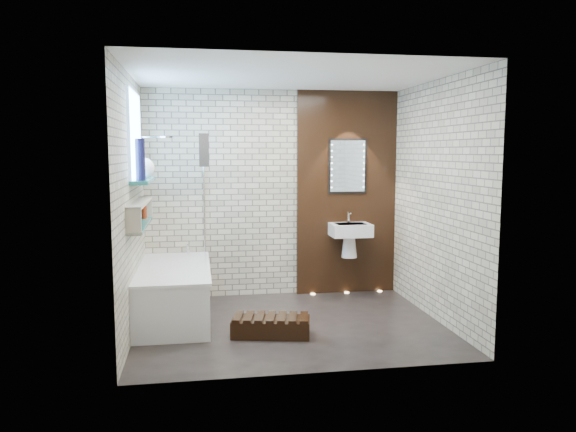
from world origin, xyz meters
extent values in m
plane|color=black|center=(0.00, 0.00, 0.00)|extent=(3.20, 3.20, 0.00)
cube|color=#A0977F|center=(0.00, 1.30, 1.30)|extent=(3.20, 0.04, 2.60)
cube|color=#A0977F|center=(0.00, -1.30, 1.30)|extent=(3.20, 0.04, 2.60)
cube|color=#A0977F|center=(-1.60, 0.00, 1.30)|extent=(0.04, 2.60, 2.60)
cube|color=#A0977F|center=(1.60, 0.00, 1.30)|extent=(0.04, 2.60, 2.60)
plane|color=white|center=(0.00, 0.00, 2.60)|extent=(3.20, 3.20, 0.00)
cube|color=black|center=(0.95, 1.27, 1.30)|extent=(1.30, 0.06, 2.60)
cube|color=#7FADE0|center=(-1.59, 0.35, 2.00)|extent=(0.03, 1.00, 0.90)
cube|color=#227D79|center=(-1.51, 0.35, 1.53)|extent=(0.18, 1.00, 0.04)
cube|color=#227D79|center=(-1.53, 0.15, 1.08)|extent=(0.14, 1.30, 0.03)
cube|color=#B2A899|center=(-1.53, 0.15, 1.32)|extent=(0.14, 1.30, 0.03)
cube|color=#B2A899|center=(-1.53, -0.48, 1.20)|extent=(0.14, 0.03, 0.26)
cube|color=#B2A899|center=(-1.53, 0.79, 1.20)|extent=(0.14, 0.03, 0.26)
cube|color=white|center=(-1.23, 0.45, 0.28)|extent=(0.75, 1.70, 0.55)
cube|color=white|center=(-1.23, 0.45, 0.57)|extent=(0.79, 1.74, 0.03)
cylinder|color=silver|center=(-1.08, 1.18, 0.64)|extent=(0.04, 0.04, 0.12)
cube|color=white|center=(-0.87, 0.89, 1.28)|extent=(0.01, 0.78, 1.40)
cube|color=black|center=(-0.87, 0.69, 1.85)|extent=(0.11, 0.28, 0.37)
cylinder|color=silver|center=(-1.30, 0.95, 2.00)|extent=(0.18, 0.18, 0.02)
cube|color=white|center=(0.95, 1.06, 0.85)|extent=(0.50, 0.36, 0.16)
cone|color=white|center=(0.95, 1.11, 0.63)|extent=(0.20, 0.20, 0.28)
cylinder|color=silver|center=(0.95, 1.16, 1.00)|extent=(0.03, 0.03, 0.14)
cube|color=black|center=(0.95, 1.24, 1.65)|extent=(0.50, 0.02, 0.70)
cube|color=silver|center=(0.95, 1.23, 1.65)|extent=(0.45, 0.01, 0.65)
cube|color=black|center=(-0.25, -0.30, 0.09)|extent=(0.83, 0.50, 0.17)
cylinder|color=maroon|center=(-1.53, -0.24, 1.17)|extent=(0.06, 0.06, 0.13)
cylinder|color=#B6661C|center=(-1.53, -0.06, 1.14)|extent=(0.04, 0.04, 0.09)
cylinder|color=maroon|center=(-1.53, 0.58, 1.17)|extent=(0.06, 0.06, 0.14)
cylinder|color=black|center=(-1.50, 0.01, 1.76)|extent=(0.10, 0.10, 0.41)
sphere|color=white|center=(-1.50, 0.35, 1.66)|extent=(0.22, 0.22, 0.22)
cylinder|color=#FFD899|center=(0.50, 1.20, 0.01)|extent=(0.06, 0.06, 0.01)
cylinder|color=#FFD899|center=(0.95, 1.20, 0.01)|extent=(0.06, 0.06, 0.01)
cylinder|color=#FFD899|center=(1.40, 1.20, 0.01)|extent=(0.06, 0.06, 0.01)
camera|label=1|loc=(-0.95, -5.61, 1.83)|focal=34.39mm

